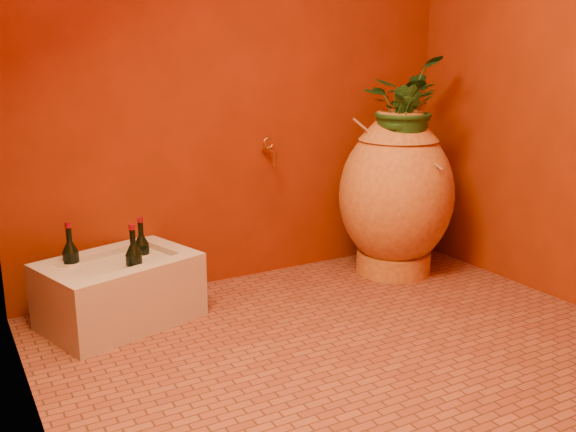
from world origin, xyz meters
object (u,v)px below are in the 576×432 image
stone_basin (120,292)px  amphora (396,194)px  wine_bottle_b (135,268)px  wine_bottle_c (72,265)px  wall_tap (269,150)px  wine_bottle_a (142,257)px

stone_basin → amphora: bearing=-2.3°
stone_basin → wine_bottle_b: 0.17m
stone_basin → wine_bottle_b: size_ratio=2.43×
stone_basin → wine_bottle_b: bearing=-61.6°
wine_bottle_b → wine_bottle_c: (-0.24, 0.18, -0.00)m
stone_basin → wall_tap: (0.90, 0.21, 0.57)m
amphora → wine_bottle_b: amphora is taller
wine_bottle_b → wine_bottle_c: bearing=142.7°
wine_bottle_c → wall_tap: wall_tap is taller
stone_basin → wine_bottle_a: wine_bottle_a is taller
wine_bottle_a → wall_tap: 0.89m
stone_basin → wine_bottle_c: size_ratio=2.45×
amphora → stone_basin: (-1.55, 0.06, -0.31)m
wine_bottle_a → wine_bottle_b: wine_bottle_b is taller
amphora → wine_bottle_a: amphora is taller
wine_bottle_c → wall_tap: 1.18m
wine_bottle_a → wine_bottle_c: 0.32m
wine_bottle_a → wine_bottle_c: size_ratio=0.96×
amphora → wine_bottle_a: 1.43m
stone_basin → wall_tap: size_ratio=5.26×
wine_bottle_b → wine_bottle_c: size_ratio=1.01×
wall_tap → wine_bottle_c: bearing=-173.5°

